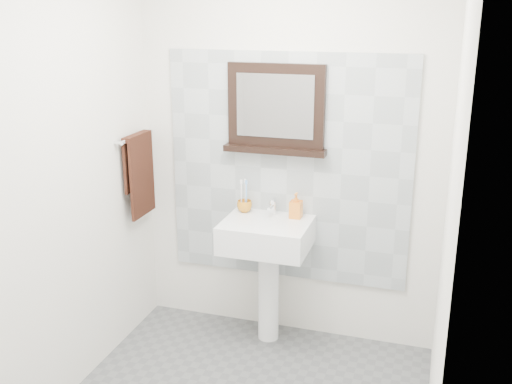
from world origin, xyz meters
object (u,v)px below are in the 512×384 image
toothbrush_cup (244,206)px  hand_towel (139,168)px  soap_dispenser (296,205)px  pedestal_sink (267,248)px  framed_mirror (276,111)px

toothbrush_cup → hand_towel: hand_towel is taller
toothbrush_cup → hand_towel: (-0.68, -0.16, 0.25)m
toothbrush_cup → soap_dispenser: soap_dispenser is taller
pedestal_sink → toothbrush_cup: size_ratio=9.76×
toothbrush_cup → soap_dispenser: bearing=-2.0°
framed_mirror → toothbrush_cup: bearing=-163.3°
toothbrush_cup → framed_mirror: framed_mirror is taller
pedestal_sink → framed_mirror: bearing=90.1°
pedestal_sink → soap_dispenser: bearing=36.0°
pedestal_sink → toothbrush_cup: pedestal_sink is taller
pedestal_sink → toothbrush_cup: (-0.19, 0.13, 0.22)m
toothbrush_cup → hand_towel: size_ratio=0.18×
pedestal_sink → toothbrush_cup: bearing=146.5°
pedestal_sink → framed_mirror: size_ratio=1.44×
pedestal_sink → toothbrush_cup: 0.32m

